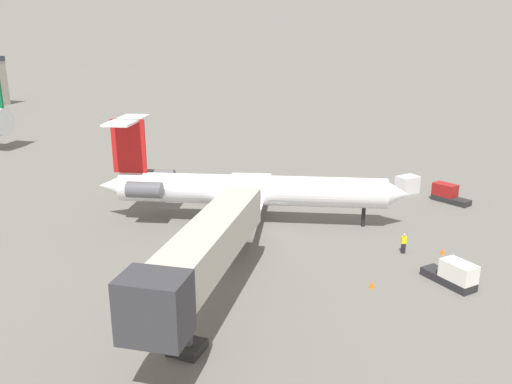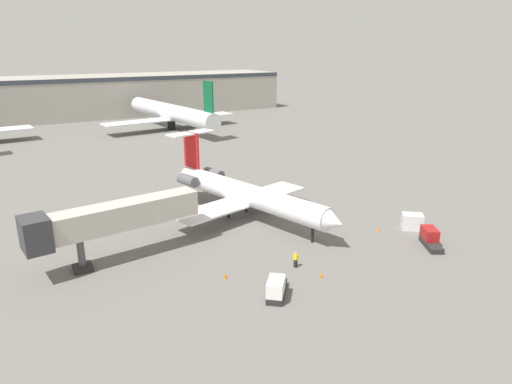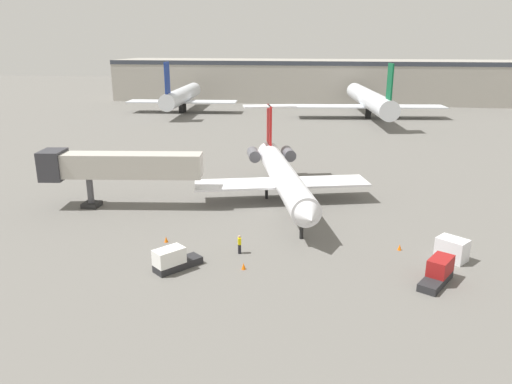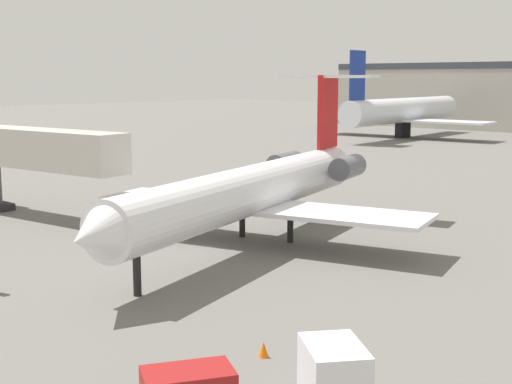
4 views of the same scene
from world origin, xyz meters
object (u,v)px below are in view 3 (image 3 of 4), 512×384
object	(u,v)px
ground_crew_marshaller	(239,244)
baggage_tug_trailing	(438,272)
baggage_tug_lead	(173,260)
traffic_cone_near	(400,247)
jet_bridge	(112,166)
traffic_cone_mid	(166,239)
regional_jet	(282,173)
parked_airliner_west_end	(182,96)
traffic_cone_far	(244,266)
parked_airliner_west_mid	(369,100)
cargo_container_uld	(452,249)

from	to	relation	value
ground_crew_marshaller	baggage_tug_trailing	xyz separation A→B (m)	(15.98, -2.90, -0.02)
baggage_tug_lead	traffic_cone_near	xyz separation A→B (m)	(18.55, 6.77, -0.56)
jet_bridge	traffic_cone_mid	distance (m)	13.24
regional_jet	parked_airliner_west_end	bearing A→B (deg)	115.55
traffic_cone_mid	parked_airliner_west_end	distance (m)	86.77
traffic_cone_near	traffic_cone_mid	xyz separation A→B (m)	(-20.99, -1.46, 0.00)
jet_bridge	ground_crew_marshaller	world-z (taller)	jet_bridge
regional_jet	parked_airliner_west_end	xyz separation A→B (m)	(-33.25, 69.56, 0.95)
regional_jet	traffic_cone_far	distance (m)	18.41
regional_jet	parked_airliner_west_mid	size ratio (longest dim) A/B	0.67
ground_crew_marshaller	parked_airliner_west_end	xyz separation A→B (m)	(-31.17, 84.66, 3.40)
parked_airliner_west_end	traffic_cone_mid	bearing A→B (deg)	-73.90
baggage_tug_lead	cargo_container_uld	size ratio (longest dim) A/B	1.37
cargo_container_uld	traffic_cone_near	distance (m)	4.33
traffic_cone_far	parked_airliner_west_end	size ratio (longest dim) A/B	0.02
jet_bridge	ground_crew_marshaller	distance (m)	19.35
regional_jet	baggage_tug_trailing	xyz separation A→B (m)	(13.90, -18.00, -2.46)
ground_crew_marshaller	baggage_tug_lead	distance (m)	6.12
ground_crew_marshaller	traffic_cone_mid	distance (m)	7.29
regional_jet	traffic_cone_mid	world-z (taller)	regional_jet
baggage_tug_trailing	traffic_cone_far	bearing A→B (deg)	-179.54
traffic_cone_mid	jet_bridge	bearing A→B (deg)	135.38
ground_crew_marshaller	baggage_tug_lead	size ratio (longest dim) A/B	0.42
traffic_cone_near	jet_bridge	bearing A→B (deg)	166.26
traffic_cone_mid	parked_airliner_west_mid	size ratio (longest dim) A/B	0.01
jet_bridge	parked_airliner_west_mid	xyz separation A→B (m)	(31.97, 71.86, -0.30)
traffic_cone_near	ground_crew_marshaller	bearing A→B (deg)	-168.39
traffic_cone_near	parked_airliner_west_end	xyz separation A→B (m)	(-45.03, 81.82, 3.98)
baggage_tug_lead	parked_airliner_west_mid	distance (m)	88.46
traffic_cone_far	parked_airliner_west_mid	xyz separation A→B (m)	(15.05, 85.04, 4.13)
baggage_tug_lead	jet_bridge	bearing A→B (deg)	128.82
traffic_cone_mid	traffic_cone_far	xyz separation A→B (m)	(8.04, -4.41, 0.00)
baggage_tug_trailing	parked_airliner_west_mid	distance (m)	84.99
ground_crew_marshaller	parked_airliner_west_mid	xyz separation A→B (m)	(15.96, 82.01, 3.55)
jet_bridge	parked_airliner_west_end	bearing A→B (deg)	101.50
baggage_tug_lead	cargo_container_uld	world-z (taller)	cargo_container_uld
baggage_tug_trailing	parked_airliner_west_end	world-z (taller)	parked_airliner_west_end
traffic_cone_mid	parked_airliner_west_end	bearing A→B (deg)	106.10
jet_bridge	baggage_tug_lead	distance (m)	18.47
baggage_tug_lead	parked_airliner_west_mid	xyz separation A→B (m)	(20.65, 85.94, 3.57)
parked_airliner_west_end	ground_crew_marshaller	bearing A→B (deg)	-69.79
baggage_tug_lead	parked_airliner_west_end	bearing A→B (deg)	106.64
ground_crew_marshaller	baggage_tug_trailing	world-z (taller)	baggage_tug_trailing
cargo_container_uld	traffic_cone_far	distance (m)	17.59
jet_bridge	cargo_container_uld	xyz separation A→B (m)	(33.92, -8.69, -3.76)
jet_bridge	traffic_cone_mid	size ratio (longest dim) A/B	32.12
jet_bridge	parked_airliner_west_mid	size ratio (longest dim) A/B	0.41
traffic_cone_mid	cargo_container_uld	bearing A→B (deg)	0.18
cargo_container_uld	jet_bridge	bearing A→B (deg)	165.63
traffic_cone_far	parked_airliner_west_mid	world-z (taller)	parked_airliner_west_mid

